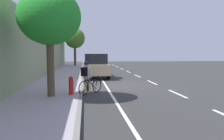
{
  "coord_description": "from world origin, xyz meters",
  "views": [
    {
      "loc": [
        2.0,
        13.54,
        2.04
      ],
      "look_at": [
        0.71,
        2.89,
        1.19
      ],
      "focal_mm": 35.31,
      "sensor_mm": 36.0,
      "label": 1
    }
  ],
  "objects": [
    {
      "name": "street_tree_mid_block",
      "position": [
        3.51,
        3.71,
        3.55
      ],
      "size": [
        2.7,
        2.7,
        4.67
      ],
      "color": "brown",
      "rests_on": "sidewalk"
    },
    {
      "name": "lane_stripe_bike_edge",
      "position": [
        0.75,
        0.0,
        0.0
      ],
      "size": [
        0.12,
        46.21,
        0.01
      ],
      "primitive_type": "cube",
      "color": "white",
      "rests_on": "ground"
    },
    {
      "name": "fire_hydrant",
      "position": [
        2.65,
        3.47,
        0.56
      ],
      "size": [
        0.22,
        0.22,
        0.84
      ],
      "color": "red",
      "rests_on": "sidewalk"
    },
    {
      "name": "curb_edge",
      "position": [
        2.22,
        0.0,
        0.07
      ],
      "size": [
        0.16,
        46.21,
        0.13
      ],
      "primitive_type": "cube",
      "color": "gray",
      "rests_on": "ground"
    },
    {
      "name": "cyclist_with_backpack",
      "position": [
        1.97,
        2.3,
        0.97
      ],
      "size": [
        0.55,
        0.53,
        1.61
      ],
      "color": "#C6B284",
      "rests_on": "ground"
    },
    {
      "name": "building_facade",
      "position": [
        5.6,
        0.0,
        2.22
      ],
      "size": [
        0.5,
        46.21,
        4.44
      ],
      "primitive_type": "cube",
      "color": "gray",
      "rests_on": "ground"
    },
    {
      "name": "street_tree_near_cyclist",
      "position": [
        3.51,
        -19.55,
        4.13
      ],
      "size": [
        2.94,
        2.94,
        5.52
      ],
      "color": "brown",
      "rests_on": "sidewalk"
    },
    {
      "name": "bicycle_at_curb",
      "position": [
        1.76,
        2.72,
        0.38
      ],
      "size": [
        1.16,
        1.37,
        0.77
      ],
      "color": "black",
      "rests_on": "ground"
    },
    {
      "name": "parked_pickup_tan_second",
      "position": [
        1.22,
        -4.68,
        0.9
      ],
      "size": [
        2.16,
        5.36,
        1.95
      ],
      "color": "tan",
      "rests_on": "ground"
    },
    {
      "name": "ground",
      "position": [
        0.0,
        0.0,
        0.0
      ],
      "size": [
        73.93,
        73.93,
        0.0
      ],
      "primitive_type": "plane",
      "color": "#333333"
    },
    {
      "name": "sidewalk",
      "position": [
        3.83,
        0.0,
        0.07
      ],
      "size": [
        3.05,
        46.21,
        0.13
      ],
      "primitive_type": "cube",
      "color": "#A59BA7",
      "rests_on": "ground"
    },
    {
      "name": "parked_sedan_dark_blue_nearest",
      "position": [
        1.2,
        -15.28,
        0.75
      ],
      "size": [
        1.94,
        4.45,
        1.52
      ],
      "color": "navy",
      "rests_on": "ground"
    },
    {
      "name": "lane_stripe_centre",
      "position": [
        -2.53,
        -1.0,
        0.0
      ],
      "size": [
        0.14,
        44.2,
        0.01
      ],
      "color": "white",
      "rests_on": "ground"
    }
  ]
}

